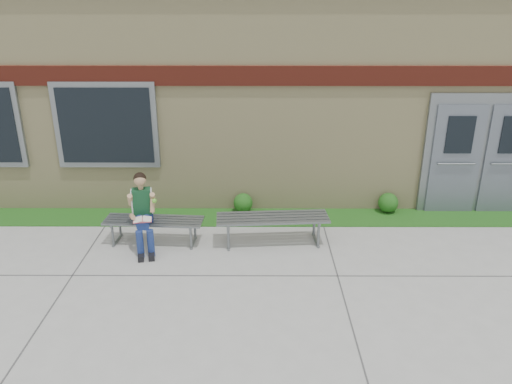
{
  "coord_description": "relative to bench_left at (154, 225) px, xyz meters",
  "views": [
    {
      "loc": [
        -0.21,
        -6.0,
        3.95
      ],
      "look_at": [
        -0.23,
        1.7,
        0.88
      ],
      "focal_mm": 35.0,
      "sensor_mm": 36.0,
      "label": 1
    }
  ],
  "objects": [
    {
      "name": "shrub_east",
      "position": [
        4.27,
        1.26,
        -0.12
      ],
      "size": [
        0.38,
        0.38,
        0.38
      ],
      "primitive_type": "sphere",
      "color": "#185416",
      "rests_on": "grass_strip"
    },
    {
      "name": "bench_right",
      "position": [
        2.0,
        0.0,
        0.04
      ],
      "size": [
        1.9,
        0.65,
        0.49
      ],
      "rotation": [
        0.0,
        0.0,
        0.07
      ],
      "color": "slate",
      "rests_on": "ground"
    },
    {
      "name": "bench_left",
      "position": [
        0.0,
        0.0,
        0.0
      ],
      "size": [
        1.68,
        0.57,
        0.43
      ],
      "rotation": [
        0.0,
        0.0,
        -0.07
      ],
      "color": "slate",
      "rests_on": "ground"
    },
    {
      "name": "girl",
      "position": [
        -0.12,
        -0.19,
        0.34
      ],
      "size": [
        0.5,
        0.8,
        1.28
      ],
      "rotation": [
        0.0,
        0.0,
        0.19
      ],
      "color": "navy",
      "rests_on": "ground"
    },
    {
      "name": "shrub_mid",
      "position": [
        1.47,
        1.26,
        -0.13
      ],
      "size": [
        0.37,
        0.37,
        0.37
      ],
      "primitive_type": "sphere",
      "color": "#185416",
      "rests_on": "grass_strip"
    },
    {
      "name": "ground",
      "position": [
        1.96,
        -1.59,
        -0.33
      ],
      "size": [
        80.0,
        80.0,
        0.0
      ],
      "primitive_type": "plane",
      "color": "#9E9E99",
      "rests_on": "ground"
    },
    {
      "name": "grass_strip",
      "position": [
        1.96,
        1.01,
        -0.32
      ],
      "size": [
        16.0,
        0.8,
        0.02
      ],
      "primitive_type": "cube",
      "color": "#185416",
      "rests_on": "ground"
    },
    {
      "name": "school_building",
      "position": [
        1.95,
        4.4,
        1.77
      ],
      "size": [
        16.2,
        6.22,
        4.2
      ],
      "color": "beige",
      "rests_on": "ground"
    }
  ]
}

